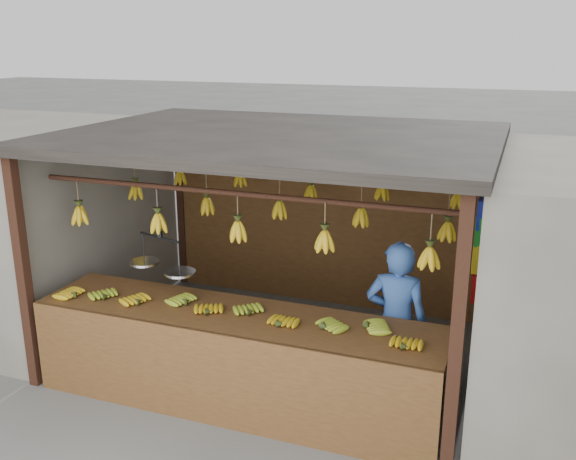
% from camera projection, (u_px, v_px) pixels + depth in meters
% --- Properties ---
extents(ground, '(80.00, 80.00, 0.00)m').
position_uv_depth(ground, '(279.00, 350.00, 7.07)').
color(ground, '#5B5B57').
extents(stall, '(4.30, 3.30, 2.40)m').
position_uv_depth(stall, '(289.00, 169.00, 6.79)').
color(stall, black).
rests_on(stall, ground).
extents(neighbor_left, '(3.00, 3.00, 2.30)m').
position_uv_depth(neighbor_left, '(8.00, 219.00, 7.94)').
color(neighbor_left, slate).
rests_on(neighbor_left, ground).
extents(counter, '(3.82, 0.87, 0.96)m').
position_uv_depth(counter, '(230.00, 338.00, 5.74)').
color(counter, '#57361A').
rests_on(counter, ground).
extents(hanging_bananas, '(3.61, 2.21, 0.38)m').
position_uv_depth(hanging_bananas, '(278.00, 208.00, 6.60)').
color(hanging_bananas, gold).
rests_on(hanging_bananas, ground).
extents(balance_scale, '(0.75, 0.42, 0.80)m').
position_uv_depth(balance_scale, '(162.00, 263.00, 6.08)').
color(balance_scale, black).
rests_on(balance_scale, ground).
extents(vendor, '(0.59, 0.40, 1.57)m').
position_uv_depth(vendor, '(396.00, 323.00, 5.91)').
color(vendor, '#3359A5').
rests_on(vendor, ground).
extents(bag_bundles, '(0.08, 0.26, 1.22)m').
position_uv_depth(bag_bundles, '(478.00, 247.00, 7.34)').
color(bag_bundles, '#1426BF').
rests_on(bag_bundles, ground).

